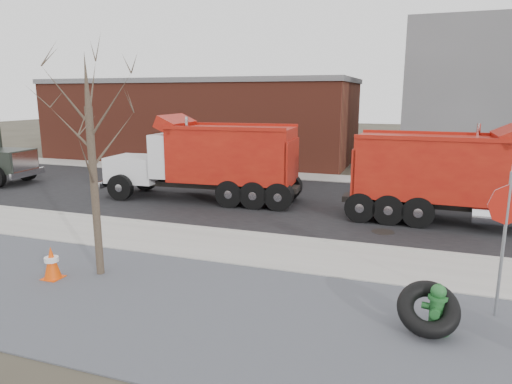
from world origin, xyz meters
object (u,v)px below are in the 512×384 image
at_px(fire_hydrant, 437,311).
at_px(stop_sign, 506,221).
at_px(truck_tire, 428,309).
at_px(dump_truck_red_b, 209,158).
at_px(dump_truck_red_a, 459,175).

distance_m(fire_hydrant, stop_sign, 2.15).
xyz_separation_m(fire_hydrant, truck_tire, (-0.15, -0.09, 0.05)).
distance_m(stop_sign, dump_truck_red_b, 12.05).
relative_size(stop_sign, dump_truck_red_b, 0.35).
bearing_deg(fire_hydrant, dump_truck_red_a, 94.93).
height_order(fire_hydrant, truck_tire, truck_tire).
distance_m(truck_tire, dump_truck_red_a, 8.18).
relative_size(truck_tire, dump_truck_red_b, 0.15).
relative_size(fire_hydrant, stop_sign, 0.33).
bearing_deg(truck_tire, stop_sign, 41.05).
bearing_deg(dump_truck_red_a, dump_truck_red_b, 178.26).
bearing_deg(dump_truck_red_b, stop_sign, 138.42).
bearing_deg(dump_truck_red_a, truck_tire, -96.29).
xyz_separation_m(truck_tire, stop_sign, (1.27, 1.11, 1.47)).
bearing_deg(stop_sign, fire_hydrant, -136.65).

